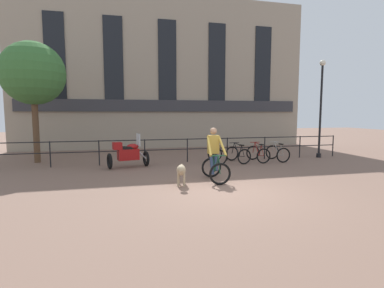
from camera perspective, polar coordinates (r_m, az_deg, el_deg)
The scene contains 12 objects.
ground_plane at distance 8.46m, azimuth 6.99°, elevation -9.02°, with size 60.00×60.00×0.00m, color #7A5B4C.
canal_railing at distance 13.24m, azimuth -0.89°, elevation -0.41°, with size 15.05×0.05×1.05m.
building_facade at distance 19.01m, azimuth -4.86°, elevation 13.34°, with size 18.00×0.72×9.29m.
cyclist_with_bike at distance 9.71m, azimuth 4.31°, elevation -2.44°, with size 0.75×1.21×1.70m.
dog at distance 9.00m, azimuth -2.09°, elevation -5.08°, with size 0.40×0.96×0.65m.
parked_motorcycle at distance 12.17m, azimuth -12.12°, elevation -1.80°, with size 1.69×0.97×1.35m.
parked_bicycle_near_lamp at distance 12.97m, azimuth 4.81°, elevation -2.12°, with size 0.80×1.19×0.86m.
parked_bicycle_mid_left at distance 13.31m, azimuth 8.76°, elevation -1.96°, with size 0.81×1.19×0.86m.
parked_bicycle_mid_right at distance 13.70m, azimuth 12.48°, elevation -1.81°, with size 0.67×1.11×0.86m.
parked_bicycle_far_end at distance 14.15m, azimuth 15.99°, elevation -1.66°, with size 0.69×1.13×0.86m.
street_lamp at distance 15.82m, azimuth 23.35°, elevation 7.08°, with size 0.28×0.28×4.68m.
tree_canalside_left at distance 14.79m, azimuth -28.05°, elevation 11.70°, with size 2.68×2.68×5.20m.
Camera 1 is at (-2.89, -7.64, 2.18)m, focal length 28.00 mm.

